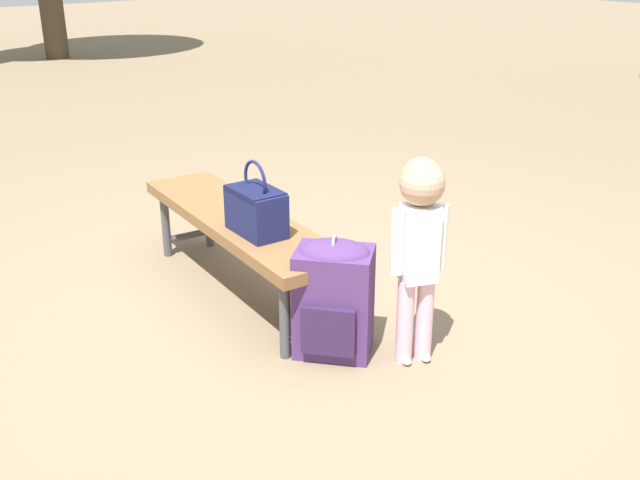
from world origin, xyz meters
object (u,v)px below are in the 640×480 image
Objects in this scene: park_bench at (239,225)px; backpack_large at (334,295)px; handbag at (256,209)px; backpack_small at (322,288)px; child_standing at (419,230)px.

park_bench is 2.80× the size of backpack_large.
handbag is 0.59m from backpack_large.
park_bench is 0.79m from backpack_large.
backpack_small is at bearing 149.97° from backpack_large.
backpack_large is (0.51, 0.07, -0.29)m from handbag.
backpack_large is 0.40m from backpack_small.
handbag is 0.63× the size of backpack_large.
backpack_small is at bearing 52.86° from handbag.
park_bench is 1.71× the size of child_standing.
handbag reaches higher than park_bench.
park_bench is 0.55m from backpack_small.
park_bench is 1.12m from child_standing.
child_standing is 1.64× the size of backpack_large.
backpack_large is at bearing -140.46° from child_standing.
backpack_large is at bearing 0.17° from park_bench.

